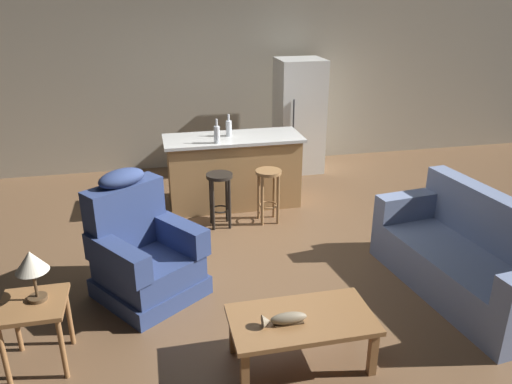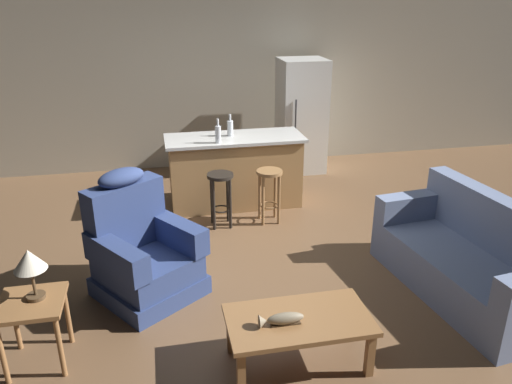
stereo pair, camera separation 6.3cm
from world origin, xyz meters
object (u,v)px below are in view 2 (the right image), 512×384
Objects in this scene: couch at (470,260)px; end_table at (32,312)px; kitchen_island at (235,171)px; refrigerator at (301,116)px; fish_figurine at (281,319)px; bottle_short_amber at (218,134)px; recliner_near_lamp at (142,252)px; table_lamp at (29,262)px; bar_stool_right at (269,186)px; coffee_table at (299,324)px; bar_stool_left at (221,190)px; bottle_tall_green at (230,128)px.

couch reaches higher than end_table.
refrigerator reaches higher than kitchen_island.
fish_figurine is 1.11× the size of bottle_short_amber.
recliner_near_lamp is 1.21m from table_lamp.
kitchen_island is at bearing 86.56° from fish_figurine.
bar_stool_right is (2.34, 2.15, 0.01)m from end_table.
coffee_table is 1.96× the size of end_table.
couch is at bearing -48.36° from bottle_short_amber.
couch reaches higher than coffee_table.
bar_stool_left is 0.93m from bottle_tall_green.
bar_stool_left is (1.73, 2.15, 0.01)m from end_table.
fish_figurine is at bearing -162.85° from coffee_table.
couch is 1.10× the size of kitchen_island.
bar_stool_left is at bearing 108.71° from recliner_near_lamp.
bottle_tall_green is (-1.87, 2.62, 0.72)m from couch.
couch is 3.55× the size of end_table.
bottle_short_amber is (-0.20, -0.29, 0.01)m from bottle_tall_green.
refrigerator is (3.28, 3.98, 0.42)m from end_table.
kitchen_island is 0.71m from bar_stool_right.
couch is at bearing 2.63° from table_lamp.
refrigerator reaches higher than bar_stool_right.
kitchen_island is at bearing -136.49° from refrigerator.
kitchen_island is at bearing 65.89° from bar_stool_left.
coffee_table is 2.58m from bar_stool_left.
bar_stool_right is 2.38× the size of bottle_tall_green.
coffee_table is at bearing -106.55° from refrigerator.
bar_stool_right reaches higher than end_table.
bar_stool_right reaches higher than fish_figurine.
fish_figurine is 0.28× the size of recliner_near_lamp.
kitchen_island is (-1.83, 2.57, 0.14)m from couch.
bar_stool_left is at bearing 180.00° from bar_stool_right.
end_table is at bearing -135.06° from table_lamp.
bar_stool_left is at bearing -95.79° from bottle_short_amber.
bottle_tall_green is (0.24, 0.68, 0.59)m from bar_stool_left.
bar_stool_right is (1.54, 1.29, 0.05)m from recliner_near_lamp.
bottle_short_amber is at bearing 84.21° from bar_stool_left.
bar_stool_left and bar_stool_right have the same top height.
coffee_table is 0.61× the size of kitchen_island.
fish_figurine is at bearing -92.62° from bottle_tall_green.
refrigerator is 5.76× the size of bottle_short_amber.
bottle_short_amber is at bearing 145.32° from bar_stool_right.
table_lamp reaches higher than kitchen_island.
fish_figurine is 3.07m from bottle_short_amber.
table_lamp is 0.23× the size of refrigerator.
fish_figurine is 0.83× the size of table_lamp.
bottle_short_amber reaches higher than recliner_near_lamp.
couch is at bearing -54.43° from bottle_tall_green.
bar_stool_left is at bearing 51.11° from end_table.
end_table is at bearing -129.49° from refrigerator.
recliner_near_lamp reaches higher than bar_stool_right.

